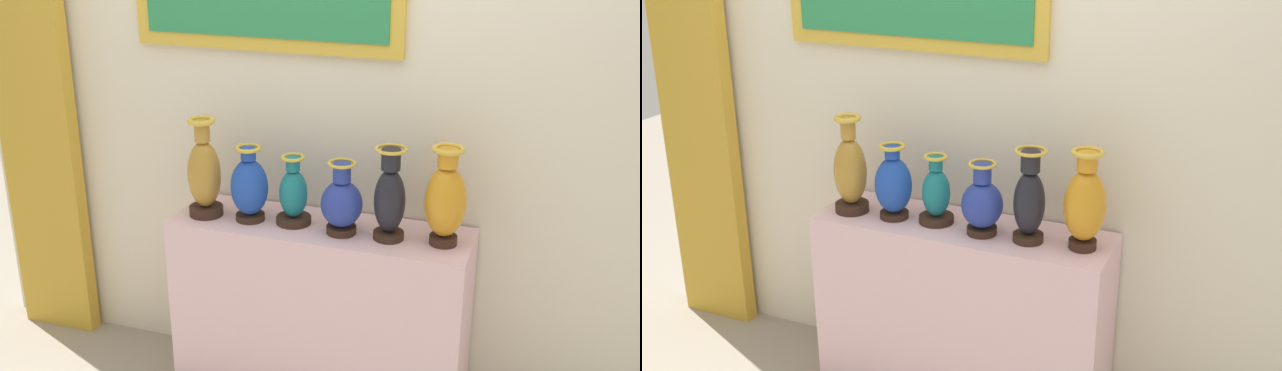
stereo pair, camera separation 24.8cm
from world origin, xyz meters
The scene contains 9 objects.
display_shelf centered at (0.00, 0.00, 0.42)m, with size 1.30×0.39×0.84m, color beige.
back_wall centered at (-0.01, 0.25, 1.41)m, with size 3.67×0.14×2.79m.
curtain_gold centered at (-1.51, 0.13, 1.23)m, with size 0.41×0.08×2.47m, color gold.
vase_ochre centered at (-0.52, -0.05, 1.03)m, with size 0.15×0.15×0.44m.
vase_sapphire centered at (-0.31, -0.04, 1.00)m, with size 0.16×0.16×0.34m.
vase_teal centered at (-0.12, -0.01, 0.97)m, with size 0.15×0.15×0.31m.
vase_cobalt centered at (0.11, -0.04, 0.98)m, with size 0.17×0.17×0.32m.
vase_onyx centered at (0.31, -0.03, 1.02)m, with size 0.13×0.13×0.39m.
vase_amber centered at (0.53, -0.01, 1.04)m, with size 0.17×0.17×0.41m.
Camera 2 is at (1.21, -2.78, 2.18)m, focal length 43.35 mm.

